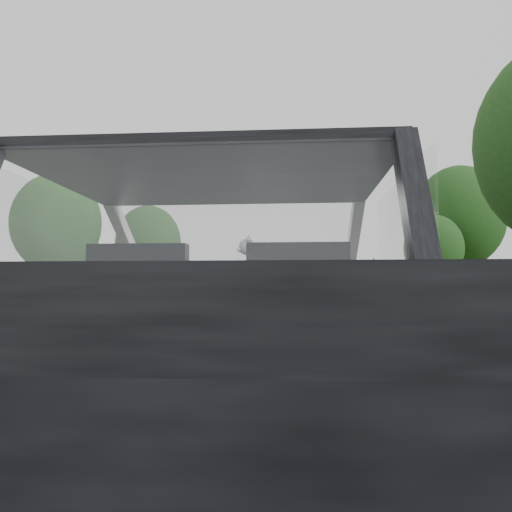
% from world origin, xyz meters
% --- Properties ---
extents(ground, '(140.00, 140.00, 0.00)m').
position_xyz_m(ground, '(0.00, 0.00, 0.00)').
color(ground, black).
rests_on(ground, ground).
extents(subject_car, '(1.80, 4.00, 1.45)m').
position_xyz_m(subject_car, '(0.00, 0.00, 0.72)').
color(subject_car, black).
rests_on(subject_car, ground).
extents(dashboard, '(1.58, 0.45, 0.30)m').
position_xyz_m(dashboard, '(0.00, 0.62, 0.85)').
color(dashboard, black).
rests_on(dashboard, subject_car).
extents(driver_seat, '(0.50, 0.72, 0.42)m').
position_xyz_m(driver_seat, '(-0.40, -0.29, 0.88)').
color(driver_seat, black).
rests_on(driver_seat, subject_car).
extents(passenger_seat, '(0.50, 0.72, 0.42)m').
position_xyz_m(passenger_seat, '(0.40, -0.29, 0.88)').
color(passenger_seat, black).
rests_on(passenger_seat, subject_car).
extents(steering_wheel, '(0.36, 0.36, 0.04)m').
position_xyz_m(steering_wheel, '(-0.40, 0.33, 0.92)').
color(steering_wheel, black).
rests_on(steering_wheel, dashboard).
extents(cat, '(0.58, 0.24, 0.25)m').
position_xyz_m(cat, '(0.30, 0.66, 1.08)').
color(cat, gray).
rests_on(cat, dashboard).
extents(guardrail, '(0.05, 90.00, 0.32)m').
position_xyz_m(guardrail, '(4.30, 10.00, 0.58)').
color(guardrail, slate).
rests_on(guardrail, ground).
extents(other_car, '(2.09, 4.52, 1.44)m').
position_xyz_m(other_car, '(0.15, 20.60, 0.72)').
color(other_car, '#99A1B0').
rests_on(other_car, ground).
extents(highway_sign, '(0.28, 1.12, 2.78)m').
position_xyz_m(highway_sign, '(4.82, 25.47, 1.39)').
color(highway_sign, '#15511C').
rests_on(highway_sign, ground).
extents(tree_2, '(4.66, 4.66, 5.99)m').
position_xyz_m(tree_2, '(9.79, 31.61, 3.00)').
color(tree_2, '#1A3918').
rests_on(tree_2, ground).
extents(tree_3, '(7.46, 7.46, 10.14)m').
position_xyz_m(tree_3, '(12.74, 35.36, 5.07)').
color(tree_3, '#1A3918').
rests_on(tree_3, ground).
extents(tree_5, '(5.77, 5.77, 6.96)m').
position_xyz_m(tree_5, '(-12.12, 22.35, 3.48)').
color(tree_5, '#1A3918').
rests_on(tree_5, ground).
extents(tree_6, '(5.50, 5.50, 6.31)m').
position_xyz_m(tree_6, '(-8.98, 28.39, 3.15)').
color(tree_6, '#1A3918').
rests_on(tree_6, ground).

